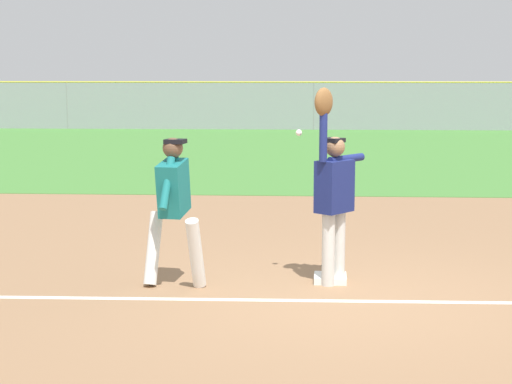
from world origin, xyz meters
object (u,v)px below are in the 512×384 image
object	(u,v)px
first_base	(330,278)
parked_car_green	(120,109)
parked_car_tan	(336,110)
parked_car_blue	(467,111)
parked_car_silver	(233,109)
runner	(174,201)
baseball	(299,133)
fielder	(333,189)

from	to	relation	value
first_base	parked_car_green	xyz separation A→B (m)	(-9.12, 29.81, 0.63)
parked_car_tan	parked_car_blue	xyz separation A→B (m)	(6.07, -0.68, 0.00)
parked_car_silver	parked_car_tan	world-z (taller)	same
runner	baseball	bearing A→B (deg)	23.55
parked_car_silver	parked_car_tan	bearing A→B (deg)	5.42
parked_car_tan	first_base	bearing A→B (deg)	-90.29
parked_car_silver	parked_car_green	bearing A→B (deg)	-172.10
first_base	parked_car_tan	distance (m)	30.32
baseball	first_base	bearing A→B (deg)	-3.40
fielder	parked_car_silver	world-z (taller)	fielder
runner	parked_car_silver	size ratio (longest dim) A/B	0.38
baseball	parked_car_blue	distance (m)	30.59
baseball	parked_car_green	size ratio (longest dim) A/B	0.02
first_base	runner	world-z (taller)	runner
parked_car_blue	runner	bearing A→B (deg)	-105.11
baseball	parked_car_tan	distance (m)	30.33
parked_car_blue	fielder	bearing A→B (deg)	-101.99
first_base	fielder	xyz separation A→B (m)	(0.02, -0.11, 1.08)
parked_car_tan	runner	bearing A→B (deg)	-93.60
parked_car_green	runner	bearing A→B (deg)	-76.71
runner	parked_car_green	distance (m)	31.04
parked_car_blue	first_base	bearing A→B (deg)	-102.07
baseball	runner	bearing A→B (deg)	-165.45
first_base	parked_car_tan	world-z (taller)	parked_car_tan
fielder	baseball	bearing A→B (deg)	20.42
runner	baseball	size ratio (longest dim) A/B	23.24
fielder	parked_car_silver	distance (m)	30.52
parked_car_blue	parked_car_silver	bearing A→B (deg)	178.90
runner	parked_car_blue	xyz separation A→B (m)	(9.13, 29.95, -0.32)
fielder	baseball	size ratio (longest dim) A/B	30.81
runner	parked_car_blue	world-z (taller)	runner
parked_car_green	parked_car_blue	size ratio (longest dim) A/B	0.99
first_base	parked_car_blue	world-z (taller)	parked_car_blue
first_base	fielder	size ratio (longest dim) A/B	0.17
baseball	parked_car_silver	xyz separation A→B (m)	(-3.32, 30.15, -1.08)
runner	parked_car_silver	xyz separation A→B (m)	(-1.91, 30.52, -0.32)
runner	baseball	xyz separation A→B (m)	(1.41, 0.37, 0.76)
fielder	baseball	xyz separation A→B (m)	(-0.40, 0.14, 0.64)
parked_car_tan	fielder	bearing A→B (deg)	-90.24
baseball	parked_car_blue	size ratio (longest dim) A/B	0.02
parked_car_silver	parked_car_blue	distance (m)	11.05
first_base	parked_car_green	distance (m)	31.19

